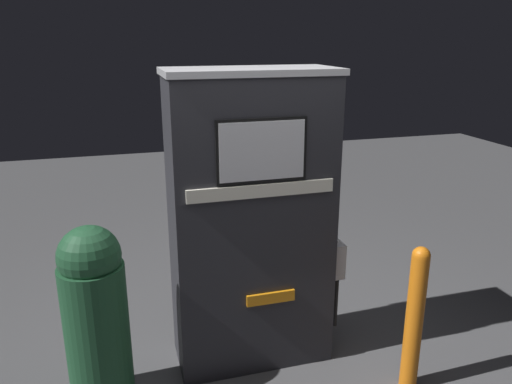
% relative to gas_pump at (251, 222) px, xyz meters
% --- Properties ---
extents(ground_plane, '(14.00, 14.00, 0.00)m').
position_rel_gas_pump_xyz_m(ground_plane, '(-0.00, -0.24, -1.00)').
color(ground_plane, '#4C4C4F').
extents(gas_pump, '(1.15, 0.51, 2.00)m').
position_rel_gas_pump_xyz_m(gas_pump, '(0.00, 0.00, 0.00)').
color(gas_pump, '#28282D').
rests_on(gas_pump, ground_plane).
extents(safety_bollard, '(0.11, 0.11, 0.99)m').
position_rel_gas_pump_xyz_m(safety_bollard, '(0.88, -0.63, -0.49)').
color(safety_bollard, orange).
rests_on(safety_bollard, ground_plane).
extents(trash_bin, '(0.38, 0.38, 1.17)m').
position_rel_gas_pump_xyz_m(trash_bin, '(-1.02, -0.22, -0.41)').
color(trash_bin, '#1E4C2D').
rests_on(trash_bin, ground_plane).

